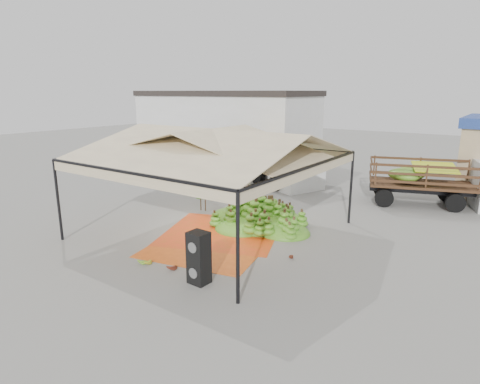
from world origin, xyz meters
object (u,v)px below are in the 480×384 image
Objects in this scene: banana_heap at (259,213)px; vendor at (248,196)px; speaker_stack at (199,258)px; truck_right at (447,178)px; truck_left at (271,155)px.

vendor is at bearing 140.06° from banana_heap.
speaker_stack is 0.23× the size of truck_right.
truck_left is at bearing 114.83° from speaker_stack.
speaker_stack reaches higher than banana_heap.
banana_heap is at bearing -145.96° from truck_right.
truck_left reaches higher than speaker_stack.
truck_right reaches higher than vendor.
vendor is 0.25× the size of truck_right.
truck_right is at bearing -156.06° from vendor.
vendor is at bearing -44.56° from truck_left.
vendor reaches higher than speaker_stack.
truck_right is at bearing 22.87° from truck_left.
banana_heap is 9.50m from truck_right.
speaker_stack is 13.86m from truck_left.
vendor is 7.04m from truck_left.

